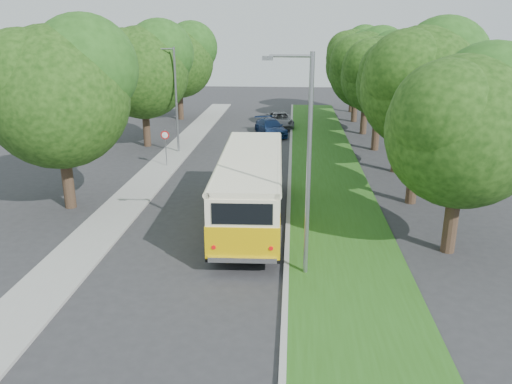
# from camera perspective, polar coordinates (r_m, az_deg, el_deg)

# --- Properties ---
(ground) EXTENTS (120.00, 120.00, 0.00)m
(ground) POSITION_cam_1_polar(r_m,az_deg,el_deg) (21.40, -6.15, -5.90)
(ground) COLOR #2C2C2F
(ground) RESTS_ON ground
(curb) EXTENTS (0.20, 70.00, 0.15)m
(curb) POSITION_cam_1_polar(r_m,az_deg,el_deg) (25.69, 3.75, -1.46)
(curb) COLOR gray
(curb) RESTS_ON ground
(grass_verge) EXTENTS (4.50, 70.00, 0.13)m
(grass_verge) POSITION_cam_1_polar(r_m,az_deg,el_deg) (25.79, 8.98, -1.59)
(grass_verge) COLOR #265216
(grass_verge) RESTS_ON ground
(sidewalk) EXTENTS (2.20, 70.00, 0.12)m
(sidewalk) POSITION_cam_1_polar(r_m,az_deg,el_deg) (27.07, -14.33, -1.00)
(sidewalk) COLOR gray
(sidewalk) RESTS_ON ground
(treeline) EXTENTS (24.27, 41.91, 9.46)m
(treeline) POSITION_cam_1_polar(r_m,az_deg,el_deg) (37.30, 3.47, 13.91)
(treeline) COLOR #332319
(treeline) RESTS_ON ground
(lamppost_near) EXTENTS (1.71, 0.16, 8.00)m
(lamppost_near) POSITION_cam_1_polar(r_m,az_deg,el_deg) (17.25, 5.76, 3.57)
(lamppost_near) COLOR gray
(lamppost_near) RESTS_ON ground
(lamppost_far) EXTENTS (1.71, 0.16, 7.50)m
(lamppost_far) POSITION_cam_1_polar(r_m,az_deg,el_deg) (36.48, -9.28, 10.75)
(lamppost_far) COLOR gray
(lamppost_far) RESTS_ON ground
(warning_sign) EXTENTS (0.56, 0.10, 2.50)m
(warning_sign) POSITION_cam_1_polar(r_m,az_deg,el_deg) (32.98, -10.32, 5.68)
(warning_sign) COLOR gray
(warning_sign) RESTS_ON ground
(vintage_bus) EXTENTS (3.16, 11.12, 3.28)m
(vintage_bus) POSITION_cam_1_polar(r_m,az_deg,el_deg) (23.03, -0.61, 0.35)
(vintage_bus) COLOR #E7B607
(vintage_bus) RESTS_ON ground
(car_silver) EXTENTS (2.35, 4.05, 1.30)m
(car_silver) POSITION_cam_1_polar(r_m,az_deg,el_deg) (28.26, 0.75, 1.65)
(car_silver) COLOR #BDBCC2
(car_silver) RESTS_ON ground
(car_white) EXTENTS (1.41, 4.00, 1.31)m
(car_white) POSITION_cam_1_polar(r_m,az_deg,el_deg) (32.94, 0.05, 4.07)
(car_white) COLOR silver
(car_white) RESTS_ON ground
(car_blue) EXTENTS (3.37, 5.03, 1.35)m
(car_blue) POSITION_cam_1_polar(r_m,az_deg,el_deg) (42.81, 1.69, 7.39)
(car_blue) COLOR navy
(car_blue) RESTS_ON ground
(car_grey) EXTENTS (2.90, 5.12, 1.35)m
(car_grey) POSITION_cam_1_polar(r_m,az_deg,el_deg) (46.41, 2.72, 8.23)
(car_grey) COLOR slate
(car_grey) RESTS_ON ground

